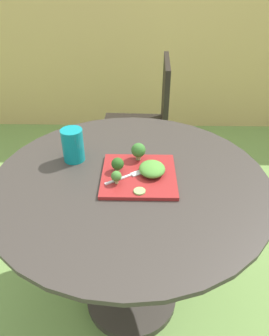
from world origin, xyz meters
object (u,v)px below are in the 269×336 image
(drinking_glass, at_px, (73,147))
(fork, at_px, (128,176))
(patio_chair, at_px, (148,117))
(salad_plate, at_px, (139,175))

(drinking_glass, distance_m, fork, 0.26)
(drinking_glass, relative_size, fork, 0.95)
(patio_chair, height_order, fork, patio_chair)
(patio_chair, distance_m, drinking_glass, 0.97)
(drinking_glass, height_order, fork, drinking_glass)
(patio_chair, xyz_separation_m, drinking_glass, (-0.31, -0.87, 0.28))
(patio_chair, bearing_deg, fork, -95.24)
(patio_chair, xyz_separation_m, salad_plate, (-0.05, -0.99, 0.23))
(salad_plate, bearing_deg, patio_chair, 87.00)
(patio_chair, relative_size, drinking_glass, 6.83)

